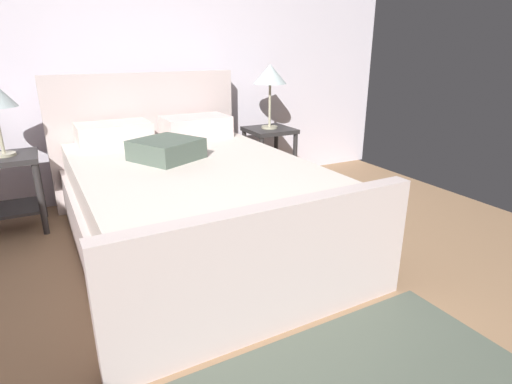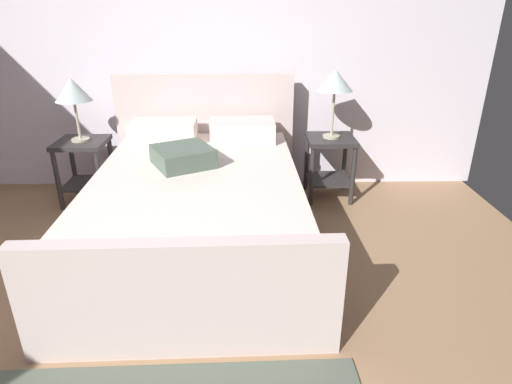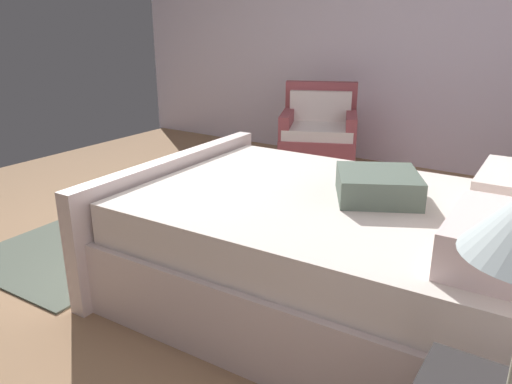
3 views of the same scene
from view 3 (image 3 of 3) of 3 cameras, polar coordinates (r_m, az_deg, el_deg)
ground_plane at (r=3.68m, az=-10.22°, el=-5.23°), size 5.64×5.42×0.02m
wall_side_left at (r=5.78m, az=9.72°, el=17.17°), size 0.12×5.54×2.63m
bed at (r=2.68m, az=10.45°, el=-6.56°), size 1.72×2.37×1.16m
armchair at (r=5.02m, az=7.16°, el=5.84°), size 0.96×0.95×0.90m
area_rug at (r=3.83m, az=-15.83°, el=-4.46°), size 1.89×1.14×0.01m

